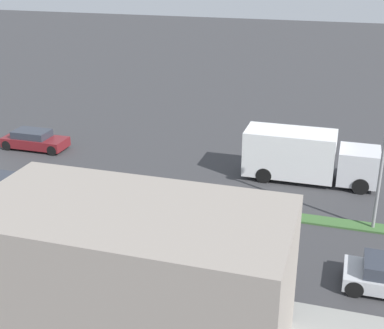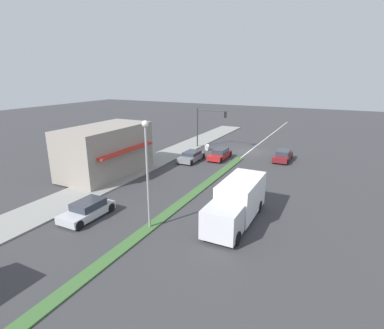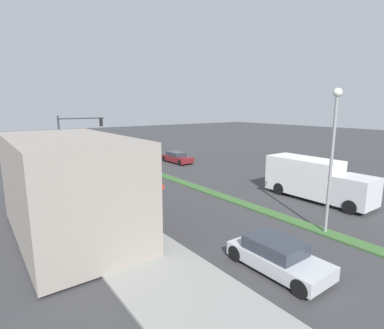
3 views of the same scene
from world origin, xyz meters
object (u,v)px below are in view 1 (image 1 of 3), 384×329
object	(u,v)px
suv_grey	(16,219)
hatchback_red	(7,188)
delivery_truck	(305,156)
sedan_maroon	(35,140)

from	to	relation	value
suv_grey	hatchback_red	bearing A→B (deg)	-138.69
delivery_truck	hatchback_red	size ratio (longest dim) A/B	1.75
sedan_maroon	delivery_truck	bearing A→B (deg)	90.00
suv_grey	sedan_maroon	bearing A→B (deg)	-152.07
hatchback_red	sedan_maroon	distance (m)	7.74
delivery_truck	suv_grey	bearing A→B (deg)	-51.20
suv_grey	delivery_truck	bearing A→B (deg)	128.80
hatchback_red	sedan_maroon	xyz separation A→B (m)	(-7.20, -2.84, -0.01)
delivery_truck	sedan_maroon	xyz separation A→B (m)	(0.00, -17.74, -0.85)
delivery_truck	sedan_maroon	bearing A→B (deg)	-90.00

